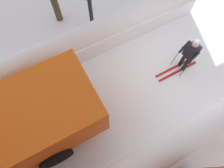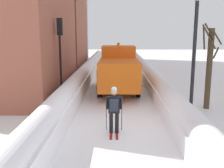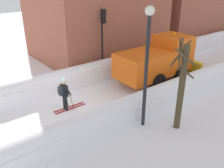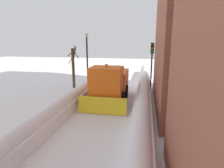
# 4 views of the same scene
# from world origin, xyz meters

# --- Properties ---
(ground_plane) EXTENTS (80.00, 80.00, 0.00)m
(ground_plane) POSITION_xyz_m (0.00, 10.00, 0.00)
(ground_plane) COLOR white
(snowbank_left) EXTENTS (1.10, 36.00, 1.31)m
(snowbank_left) POSITION_xyz_m (-2.52, 10.00, 0.63)
(snowbank_left) COLOR white
(snowbank_left) RESTS_ON ground
(snowbank_right) EXTENTS (1.10, 36.00, 1.20)m
(snowbank_right) POSITION_xyz_m (2.52, 10.00, 0.56)
(snowbank_right) COLOR white
(snowbank_right) RESTS_ON ground
(plow_truck) EXTENTS (3.20, 5.98, 3.12)m
(plow_truck) POSITION_xyz_m (0.09, 6.49, 1.48)
(plow_truck) COLOR orange
(plow_truck) RESTS_ON ground
(skier) EXTENTS (0.62, 1.80, 1.81)m
(skier) POSITION_xyz_m (-0.16, -0.32, 1.00)
(skier) COLOR black
(skier) RESTS_ON ground
(traffic_light_pole) EXTENTS (0.28, 0.42, 4.53)m
(traffic_light_pole) POSITION_xyz_m (-3.09, 4.34, 3.17)
(traffic_light_pole) COLOR black
(traffic_light_pole) RESTS_ON ground
(street_lamp) EXTENTS (0.40, 0.40, 5.48)m
(street_lamp) POSITION_xyz_m (3.39, 1.93, 3.45)
(street_lamp) COLOR black
(street_lamp) RESTS_ON ground
(bare_tree_near) EXTENTS (1.03, 1.17, 4.24)m
(bare_tree_near) POSITION_xyz_m (4.50, 3.03, 2.15)
(bare_tree_near) COLOR #463924
(bare_tree_near) RESTS_ON ground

